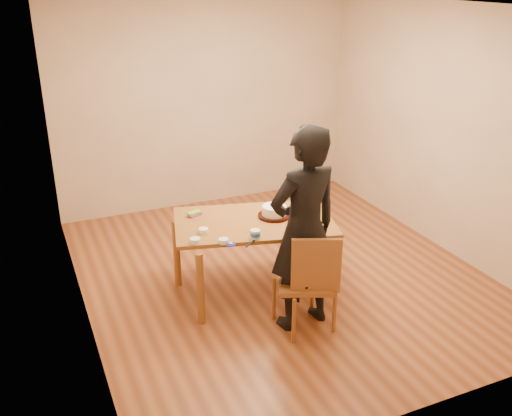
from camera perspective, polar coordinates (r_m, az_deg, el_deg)
name	(u,v)px	position (r m, az deg, el deg)	size (l,w,h in m)	color
room_shell	(267,143)	(5.89, 1.15, 6.56)	(4.00, 4.50, 2.70)	brown
dining_table	(254,222)	(5.52, -0.21, -1.44)	(1.52, 0.90, 0.04)	brown
dining_chair	(304,281)	(5.09, 4.86, -7.33)	(0.47, 0.47, 0.04)	brown
cake_plate	(274,215)	(5.60, 1.82, -0.75)	(0.32, 0.32, 0.02)	#A9190B
cake	(274,211)	(5.58, 1.83, -0.27)	(0.24, 0.24, 0.08)	white
frosting_dome	(274,206)	(5.56, 1.83, 0.22)	(0.24, 0.24, 0.03)	white
frosting_tub	(255,234)	(5.14, -0.07, -2.62)	(0.09, 0.09, 0.08)	white
frosting_lid	(231,244)	(5.04, -2.54, -3.65)	(0.09, 0.09, 0.01)	#19189D
frosting_dollop	(231,243)	(5.04, -2.54, -3.52)	(0.04, 0.04, 0.02)	white
ramekin_green	(224,241)	(5.07, -3.26, -3.32)	(0.09, 0.09, 0.04)	white
ramekin_yellow	(204,231)	(5.27, -5.26, -2.27)	(0.09, 0.09, 0.04)	white
ramekin_multi	(195,241)	(5.09, -6.10, -3.26)	(0.09, 0.09, 0.04)	white
candy_box_pink	(195,215)	(5.65, -6.12, -0.68)	(0.13, 0.07, 0.02)	#E335A9
candy_box_green	(194,213)	(5.64, -6.18, -0.48)	(0.14, 0.07, 0.02)	green
spatula	(250,244)	(5.05, -0.58, -3.59)	(0.15, 0.01, 0.01)	black
person	(304,230)	(4.90, 4.80, -2.22)	(0.68, 0.45, 1.86)	black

